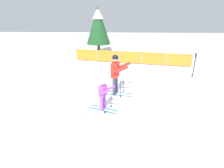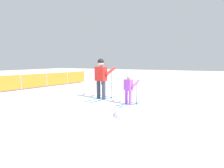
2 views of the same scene
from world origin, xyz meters
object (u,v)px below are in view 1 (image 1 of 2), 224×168
skier_child (103,92)px  trail_marker (195,62)px  skier_adult (116,71)px  conifer_far (98,25)px  safety_fence (130,57)px

skier_child → trail_marker: size_ratio=0.85×
skier_adult → trail_marker: bearing=41.5°
conifer_far → trail_marker: bearing=-46.7°
skier_adult → conifer_far: size_ratio=0.44×
skier_adult → safety_fence: (0.84, 5.27, -0.58)m
skier_child → safety_fence: 6.82m
skier_adult → safety_fence: 5.36m
safety_fence → trail_marker: trail_marker is taller
trail_marker → skier_child: bearing=-139.9°
trail_marker → conifer_far: bearing=133.3°
skier_child → trail_marker: (4.68, 3.94, 0.17)m
skier_adult → trail_marker: 4.95m
conifer_far → trail_marker: (6.18, -6.55, -1.62)m
skier_adult → trail_marker: (4.27, 2.50, -0.19)m
skier_child → conifer_far: 10.74m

